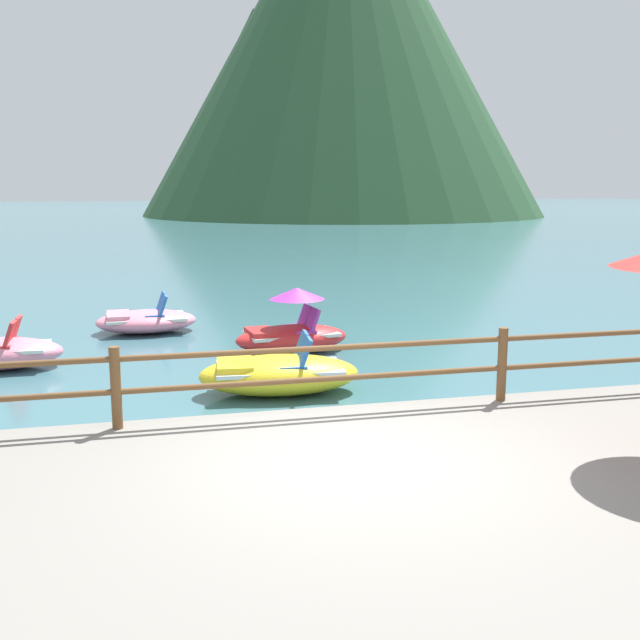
# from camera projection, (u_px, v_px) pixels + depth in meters

# --- Properties ---
(ground_plane) EXTENTS (200.00, 200.00, 0.00)m
(ground_plane) POSITION_uv_depth(u_px,v_px,m) (176.00, 236.00, 45.80)
(ground_plane) COLOR #3D6B75
(promenade_dock) EXTENTS (28.00, 8.00, 0.40)m
(promenade_dock) POSITION_uv_depth(u_px,v_px,m) (440.00, 591.00, 5.41)
(promenade_dock) COLOR gray
(promenade_dock) RESTS_ON ground
(dock_railing) EXTENTS (23.92, 0.12, 0.95)m
(dock_railing) POSITION_uv_depth(u_px,v_px,m) (321.00, 367.00, 8.85)
(dock_railing) COLOR brown
(dock_railing) RESTS_ON promenade_dock
(pedal_boat_0) EXTENTS (2.29, 1.34, 1.22)m
(pedal_boat_0) POSITION_uv_depth(u_px,v_px,m) (292.00, 331.00, 14.00)
(pedal_boat_0) COLOR red
(pedal_boat_0) RESTS_ON ground
(pedal_boat_2) EXTENTS (2.53, 1.44, 0.90)m
(pedal_boat_2) POSITION_uv_depth(u_px,v_px,m) (278.00, 374.00, 11.19)
(pedal_boat_2) COLOR yellow
(pedal_boat_2) RESTS_ON ground
(pedal_boat_3) EXTENTS (2.17, 1.46, 0.83)m
(pedal_boat_3) POSITION_uv_depth(u_px,v_px,m) (146.00, 320.00, 15.87)
(pedal_boat_3) COLOR pink
(pedal_boat_3) RESTS_ON ground
(cliff_headland) EXTENTS (41.09, 41.09, 35.79)m
(cliff_headland) POSITION_uv_depth(u_px,v_px,m) (329.00, 49.00, 75.51)
(cliff_headland) COLOR #284C2D
(cliff_headland) RESTS_ON ground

